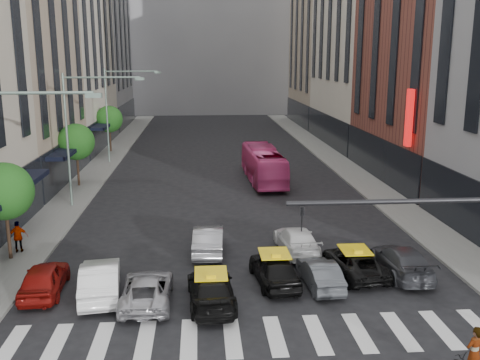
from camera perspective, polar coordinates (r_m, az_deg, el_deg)
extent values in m
plane|color=black|center=(19.44, 2.57, -18.47)|extent=(160.00, 160.00, 0.00)
cube|color=slate|center=(48.46, -15.45, 0.48)|extent=(3.00, 96.00, 0.15)
cube|color=slate|center=(49.44, 11.70, 0.92)|extent=(3.00, 96.00, 0.15)
cube|color=tan|center=(46.94, -23.63, 14.17)|extent=(8.00, 16.00, 24.00)
cube|color=gray|center=(82.96, -15.28, 15.85)|extent=(8.00, 18.00, 30.00)
cube|color=brown|center=(47.55, 20.10, 15.64)|extent=(8.00, 18.00, 26.00)
cube|color=tan|center=(83.76, 9.17, 15.41)|extent=(8.00, 18.00, 28.00)
cube|color=gray|center=(101.79, -3.30, 17.34)|extent=(30.00, 10.00, 36.00)
cylinder|color=black|center=(29.42, -23.51, -4.77)|extent=(0.18, 0.18, 3.15)
sphere|color=#1A4814|center=(28.93, -23.86, -1.11)|extent=(2.88, 2.88, 2.88)
cylinder|color=black|center=(44.37, -16.92, 1.44)|extent=(0.18, 0.18, 3.15)
sphere|color=#1A4814|center=(44.04, -17.08, 3.91)|extent=(2.88, 2.88, 2.88)
cylinder|color=black|center=(59.86, -13.68, 4.49)|extent=(0.18, 0.18, 3.15)
sphere|color=#1A4814|center=(59.62, -13.78, 6.33)|extent=(2.88, 2.88, 2.88)
cylinder|color=gray|center=(21.49, -21.98, 8.60)|extent=(5.00, 0.12, 0.12)
cube|color=gray|center=(20.88, -15.34, 8.70)|extent=(0.60, 0.25, 0.18)
cylinder|color=gray|center=(37.94, -17.94, 4.00)|extent=(0.16, 0.16, 9.00)
cylinder|color=gray|center=(37.05, -14.57, 10.55)|extent=(5.00, 0.12, 0.12)
cube|color=gray|center=(36.70, -10.65, 10.56)|extent=(0.60, 0.25, 0.18)
cylinder|color=gray|center=(53.50, -14.01, 6.67)|extent=(0.16, 0.16, 9.00)
cylinder|color=gray|center=(52.87, -11.54, 11.29)|extent=(5.00, 0.12, 0.12)
cube|color=gray|center=(52.63, -8.78, 11.28)|extent=(0.60, 0.25, 0.18)
cylinder|color=black|center=(17.75, 21.09, -2.05)|extent=(10.00, 0.16, 0.16)
imported|color=black|center=(16.49, 6.63, -4.17)|extent=(0.13, 0.16, 0.80)
cube|color=red|center=(39.52, 17.60, 6.33)|extent=(0.30, 0.70, 4.00)
imported|color=maroon|center=(25.26, -20.16, -9.82)|extent=(1.85, 4.18, 1.40)
imported|color=white|center=(24.29, -14.69, -10.20)|extent=(2.22, 4.80, 1.52)
imported|color=#A4A3A9|center=(23.27, -9.90, -11.39)|extent=(2.05, 4.44, 1.23)
imported|color=black|center=(22.82, -3.10, -11.55)|extent=(2.14, 4.75, 1.35)
imported|color=black|center=(24.74, 3.67, -9.44)|extent=(2.19, 4.41, 1.44)
imported|color=#414549|center=(24.72, 8.51, -9.83)|extent=(1.58, 3.86, 1.24)
imported|color=black|center=(26.27, 12.10, -8.60)|extent=(2.58, 4.66, 1.23)
imported|color=#383A3F|center=(26.82, 16.85, -8.24)|extent=(1.97, 4.80, 1.39)
imported|color=#939297|center=(28.52, -3.37, -6.34)|extent=(1.78, 4.49, 1.45)
imported|color=white|center=(28.68, 6.05, -6.39)|extent=(2.07, 4.72, 1.35)
imported|color=#E1428A|center=(44.50, 2.50, 1.64)|extent=(2.81, 10.37, 2.86)
imported|color=gray|center=(18.69, 23.90, -14.80)|extent=(0.75, 0.62, 1.77)
imported|color=gray|center=(30.37, -22.57, -5.61)|extent=(1.04, 0.57, 1.68)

